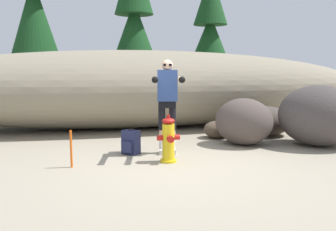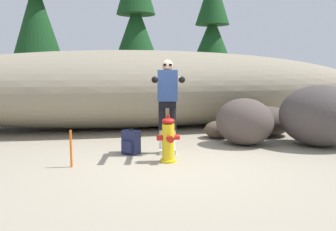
# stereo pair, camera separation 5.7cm
# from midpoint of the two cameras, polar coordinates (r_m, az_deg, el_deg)

# --- Properties ---
(ground_plane) EXTENTS (56.00, 56.00, 0.04)m
(ground_plane) POSITION_cam_midpoint_polar(r_m,az_deg,el_deg) (5.81, 1.65, -8.28)
(ground_plane) COLOR gray
(dirt_embankment) EXTENTS (13.78, 3.20, 2.06)m
(dirt_embankment) POSITION_cam_midpoint_polar(r_m,az_deg,el_deg) (9.66, -4.60, 4.30)
(dirt_embankment) COLOR gray
(dirt_embankment) RESTS_ON ground_plane
(fire_hydrant) EXTENTS (0.38, 0.33, 0.80)m
(fire_hydrant) POSITION_cam_midpoint_polar(r_m,az_deg,el_deg) (5.97, -0.20, -4.01)
(fire_hydrant) COLOR gold
(fire_hydrant) RESTS_ON ground_plane
(utility_worker) EXTENTS (0.64, 1.03, 1.72)m
(utility_worker) POSITION_cam_midpoint_polar(r_m,az_deg,el_deg) (6.46, -0.37, 3.39)
(utility_worker) COLOR beige
(utility_worker) RESTS_ON ground_plane
(spare_backpack) EXTENTS (0.36, 0.36, 0.47)m
(spare_backpack) POSITION_cam_midpoint_polar(r_m,az_deg,el_deg) (6.58, -6.26, -4.34)
(spare_backpack) COLOR #23284C
(spare_backpack) RESTS_ON ground_plane
(boulder_large) EXTENTS (1.27, 1.12, 0.69)m
(boulder_large) POSITION_cam_midpoint_polar(r_m,az_deg,el_deg) (8.68, 15.21, -0.83)
(boulder_large) COLOR #443B34
(boulder_large) RESTS_ON ground_plane
(boulder_mid) EXTENTS (2.11, 2.07, 1.25)m
(boulder_mid) POSITION_cam_midpoint_polar(r_m,az_deg,el_deg) (7.81, 22.90, -0.01)
(boulder_mid) COLOR #433D3B
(boulder_mid) RESTS_ON ground_plane
(boulder_small) EXTENTS (1.54, 1.51, 0.97)m
(boulder_small) POSITION_cam_midpoint_polar(r_m,az_deg,el_deg) (7.47, 11.86, -0.97)
(boulder_small) COLOR #4B403B
(boulder_small) RESTS_ON ground_plane
(boulder_outlier) EXTENTS (0.66, 0.60, 0.39)m
(boulder_outlier) POSITION_cam_midpoint_polar(r_m,az_deg,el_deg) (8.16, 7.76, -2.22)
(boulder_outlier) COLOR brown
(boulder_outlier) RESTS_ON ground_plane
(pine_tree_far_left) EXTENTS (2.09, 2.09, 7.05)m
(pine_tree_far_left) POSITION_cam_midpoint_polar(r_m,az_deg,el_deg) (13.90, -20.88, 15.82)
(pine_tree_far_left) COLOR #47331E
(pine_tree_far_left) RESTS_ON ground_plane
(pine_tree_left) EXTENTS (2.16, 2.16, 5.95)m
(pine_tree_left) POSITION_cam_midpoint_polar(r_m,az_deg,el_deg) (13.33, -5.57, 14.10)
(pine_tree_left) COLOR #47331E
(pine_tree_left) RESTS_ON ground_plane
(pine_tree_center) EXTENTS (2.13, 2.13, 5.52)m
(pine_tree_center) POSITION_cam_midpoint_polar(r_m,az_deg,el_deg) (14.93, 6.67, 12.85)
(pine_tree_center) COLOR #47331E
(pine_tree_center) RESTS_ON ground_plane
(survey_stake) EXTENTS (0.04, 0.04, 0.60)m
(survey_stake) POSITION_cam_midpoint_polar(r_m,az_deg,el_deg) (5.86, -15.56, -5.19)
(survey_stake) COLOR #E55914
(survey_stake) RESTS_ON ground_plane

